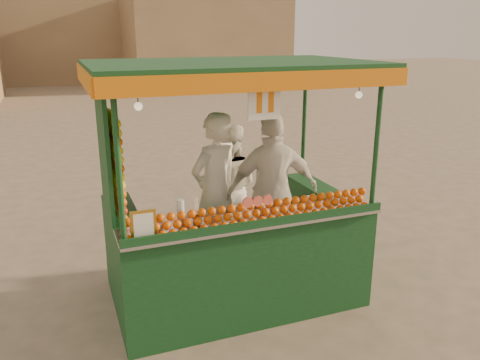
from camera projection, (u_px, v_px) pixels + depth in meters
name	position (u px, v px, depth m)	size (l,w,h in m)	color
ground	(230.00, 304.00, 5.70)	(90.00, 90.00, 0.00)	brown
building_right	(204.00, 42.00, 28.79)	(9.00, 6.00, 5.00)	#997657
building_center	(41.00, 25.00, 30.78)	(14.00, 7.00, 7.00)	#997657
juice_cart	(230.00, 230.00, 5.54)	(3.05, 1.98, 2.78)	#0F3814
vendor_left	(215.00, 191.00, 5.73)	(0.81, 0.69, 1.89)	white
vendor_middle	(227.00, 188.00, 6.15)	(1.02, 0.93, 1.69)	white
vendor_right	(273.00, 191.00, 5.72)	(1.16, 0.61, 1.89)	silver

